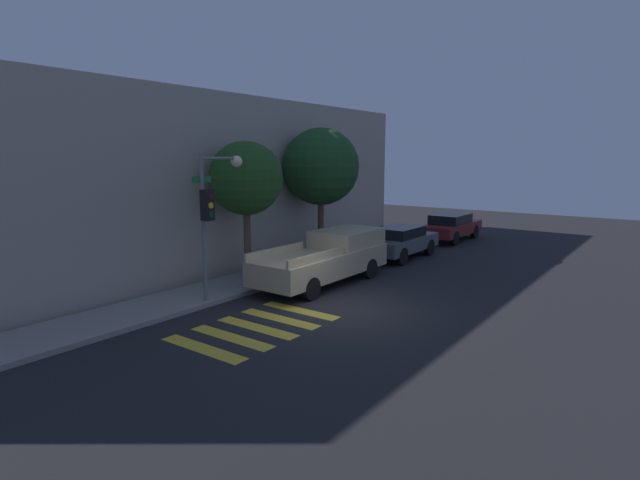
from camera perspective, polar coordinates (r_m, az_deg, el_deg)
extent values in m
plane|color=black|center=(14.84, 1.99, -7.92)|extent=(60.00, 60.00, 0.00)
cube|color=gray|center=(17.51, -9.69, -5.10)|extent=(26.00, 2.17, 0.14)
cube|color=#A89E8E|center=(20.47, -18.74, 6.03)|extent=(26.00, 6.00, 6.77)
cube|color=gold|center=(12.26, -13.23, -11.98)|extent=(0.45, 2.60, 0.00)
cube|color=gold|center=(12.82, -10.08, -10.90)|extent=(0.45, 2.60, 0.00)
cube|color=gold|center=(13.42, -7.23, -9.89)|extent=(0.45, 2.60, 0.00)
cube|color=gold|center=(14.05, -4.64, -8.94)|extent=(0.45, 2.60, 0.00)
cube|color=gold|center=(14.72, -2.29, -8.06)|extent=(0.45, 2.60, 0.00)
cylinder|color=slate|center=(15.15, -13.17, 1.03)|extent=(0.12, 0.12, 4.55)
cube|color=black|center=(14.90, -12.76, 3.91)|extent=(0.30, 0.30, 0.90)
cylinder|color=#4C0C0C|center=(14.76, -12.39, 4.92)|extent=(0.18, 0.02, 0.18)
cylinder|color=yellow|center=(14.78, -12.35, 3.88)|extent=(0.18, 0.02, 0.18)
cylinder|color=#0C3819|center=(14.81, -12.32, 2.84)|extent=(0.18, 0.02, 0.18)
cube|color=#19662D|center=(15.01, -13.39, 6.76)|extent=(0.70, 0.02, 0.18)
cylinder|color=slate|center=(15.47, -11.44, 9.15)|extent=(1.42, 0.08, 0.08)
sphere|color=#F9E5B2|center=(15.96, -9.51, 8.85)|extent=(0.36, 0.36, 0.36)
cube|color=tan|center=(17.46, 0.20, -2.65)|extent=(5.76, 1.97, 0.79)
cube|color=tan|center=(18.61, 3.09, 0.29)|extent=(2.59, 1.82, 0.61)
cube|color=tan|center=(16.79, -5.11, -1.31)|extent=(2.88, 0.08, 0.28)
cube|color=tan|center=(15.71, -0.36, -2.02)|extent=(2.88, 0.08, 0.28)
cylinder|color=black|center=(19.48, 1.18, -2.58)|extent=(0.74, 0.22, 0.74)
cylinder|color=black|center=(18.52, 5.72, -3.25)|extent=(0.74, 0.22, 0.74)
cylinder|color=black|center=(16.76, -5.92, -4.61)|extent=(0.74, 0.22, 0.74)
cylinder|color=black|center=(15.64, -1.04, -5.59)|extent=(0.74, 0.22, 0.74)
cube|color=#4C5156|center=(22.39, 9.11, -0.34)|extent=(4.32, 1.79, 0.60)
cube|color=black|center=(22.21, 9.01, 0.94)|extent=(2.25, 1.58, 0.44)
cylinder|color=black|center=(23.98, 8.86, -0.41)|extent=(0.74, 0.22, 0.74)
cylinder|color=black|center=(23.29, 12.37, -0.81)|extent=(0.74, 0.22, 0.74)
cylinder|color=black|center=(21.67, 5.56, -1.39)|extent=(0.74, 0.22, 0.74)
cylinder|color=black|center=(20.91, 9.34, -1.87)|extent=(0.74, 0.22, 0.74)
cube|color=maroon|center=(27.69, 14.74, 1.31)|extent=(4.67, 1.75, 0.58)
cube|color=black|center=(27.52, 14.69, 2.38)|extent=(2.43, 1.54, 0.48)
cylinder|color=black|center=(29.35, 14.35, 1.21)|extent=(0.74, 0.22, 0.74)
cylinder|color=black|center=(28.81, 17.24, 0.92)|extent=(0.74, 0.22, 0.74)
cylinder|color=black|center=(26.72, 11.99, 0.51)|extent=(0.74, 0.22, 0.74)
cylinder|color=black|center=(26.12, 15.13, 0.18)|extent=(0.74, 0.22, 0.74)
cylinder|color=brown|center=(18.07, -8.29, -0.42)|extent=(0.25, 0.25, 2.72)
sphere|color=#234C1E|center=(17.82, -8.47, 7.00)|extent=(2.60, 2.60, 2.60)
cylinder|color=brown|center=(21.40, 0.09, 1.34)|extent=(0.26, 0.26, 2.82)
sphere|color=#1E4721|center=(21.19, 0.09, 8.38)|extent=(3.24, 3.24, 3.24)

